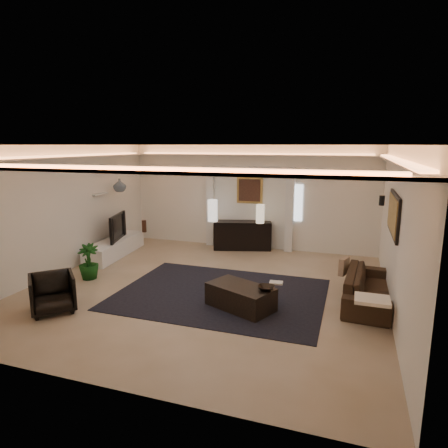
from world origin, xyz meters
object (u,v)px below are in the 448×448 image
(sofa, at_px, (369,288))
(armchair, at_px, (52,293))
(console, at_px, (242,235))
(coffee_table, at_px, (241,297))

(sofa, xyz_separation_m, armchair, (-5.30, -2.17, 0.04))
(console, relative_size, coffee_table, 1.35)
(sofa, distance_m, armchair, 5.73)
(armchair, bearing_deg, coffee_table, -24.45)
(sofa, distance_m, coffee_table, 2.41)
(coffee_table, distance_m, armchair, 3.33)
(console, xyz_separation_m, sofa, (3.27, -2.93, -0.10))
(coffee_table, height_order, armchair, armchair)
(armchair, bearing_deg, console, 22.99)
(coffee_table, relative_size, armchair, 1.59)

